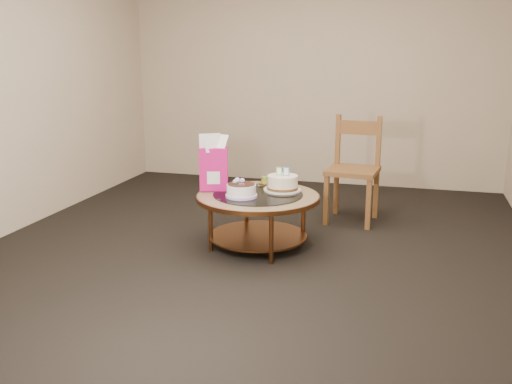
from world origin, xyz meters
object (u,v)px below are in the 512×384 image
(coffee_table, at_px, (258,203))
(cream_cake, at_px, (283,183))
(gift_bag, at_px, (214,163))
(dining_chair, at_px, (354,169))
(decorated_cake, at_px, (241,191))

(coffee_table, relative_size, cream_cake, 3.21)
(cream_cake, bearing_deg, gift_bag, -170.70)
(cream_cake, relative_size, dining_chair, 0.32)
(dining_chair, bearing_deg, coffee_table, -118.53)
(decorated_cake, height_order, cream_cake, cream_cake)
(coffee_table, xyz_separation_m, decorated_cake, (-0.11, -0.12, 0.13))
(decorated_cake, height_order, gift_bag, gift_bag)
(decorated_cake, xyz_separation_m, gift_bag, (-0.29, 0.17, 0.18))
(coffee_table, bearing_deg, dining_chair, 55.69)
(coffee_table, relative_size, dining_chair, 1.02)
(gift_bag, bearing_deg, coffee_table, -22.83)
(dining_chair, bearing_deg, cream_cake, -116.07)
(coffee_table, height_order, cream_cake, cream_cake)
(gift_bag, relative_size, dining_chair, 0.47)
(coffee_table, bearing_deg, gift_bag, 173.51)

